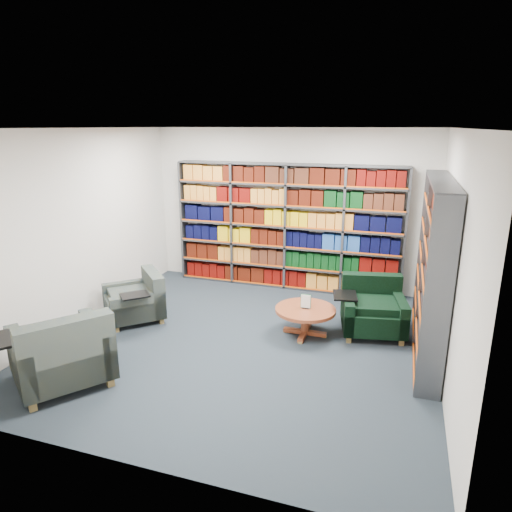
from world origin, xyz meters
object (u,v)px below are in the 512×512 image
(chair_green_right, at_px, (372,310))
(chair_teal_front, at_px, (63,356))
(chair_teal_left, at_px, (139,301))
(coffee_table, at_px, (305,314))

(chair_green_right, xyz_separation_m, chair_teal_front, (-3.17, -2.55, 0.05))
(chair_green_right, bearing_deg, chair_teal_left, -168.74)
(coffee_table, bearing_deg, chair_teal_left, -174.69)
(chair_green_right, distance_m, coffee_table, 0.97)
(chair_teal_left, height_order, chair_teal_front, chair_teal_front)
(chair_teal_left, relative_size, coffee_table, 1.33)
(chair_green_right, xyz_separation_m, coffee_table, (-0.87, -0.44, 0.01))
(chair_teal_front, relative_size, coffee_table, 1.63)
(chair_teal_left, height_order, coffee_table, chair_teal_left)
(chair_green_right, bearing_deg, coffee_table, -153.25)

